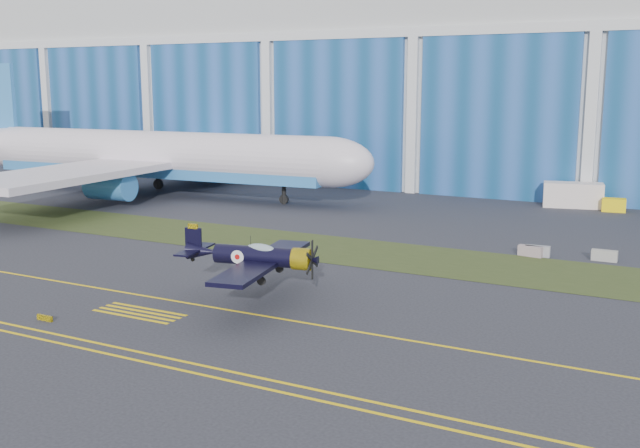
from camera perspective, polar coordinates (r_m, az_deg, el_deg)
The scene contains 16 objects.
ground at distance 46.74m, azimuth 10.40°, elevation -7.14°, with size 260.00×260.00×0.00m, color #30313A.
grass_median at distance 59.77m, azimuth 14.48°, elevation -3.36°, with size 260.00×10.00×0.02m, color #475128.
hangar at distance 115.13m, azimuth 21.73°, elevation 10.31°, with size 220.00×45.70×30.00m.
taxiway_centreline at distance 42.23m, azimuth 8.32°, elevation -9.01°, with size 200.00×0.20×0.02m, color yellow.
edge_line_near at distance 34.05m, azimuth 2.76°, elevation -13.87°, with size 80.00×0.20×0.02m, color yellow.
edge_line_far at distance 34.88m, azimuth 3.48°, elevation -13.26°, with size 80.00×0.20×0.02m, color yellow.
hold_short_ladder at distance 48.52m, azimuth -13.59°, elevation -6.59°, with size 6.00×2.40×0.02m, color yellow, non-canonical shape.
guard_board_left at distance 48.58m, azimuth -20.23°, elevation -6.73°, with size 1.20×0.15×0.35m, color yellow.
warbird at distance 48.60m, azimuth -4.97°, elevation -2.43°, with size 12.45×14.15×3.69m.
jetliner at distance 98.11m, azimuth -12.61°, elevation 8.94°, with size 70.41×60.95×23.31m.
shipping_container at distance 91.63m, azimuth 18.72°, elevation 2.11°, with size 6.60×2.64×2.86m, color silver.
tug at distance 90.21m, azimuth 21.47°, elevation 1.36°, with size 2.53×1.58×1.48m, color yellow.
cart at distance 118.79m, azimuth -15.82°, elevation 3.69°, with size 1.96×1.18×1.18m, color #F0CDF0.
barrier_a at distance 64.53m, azimuth 15.74°, elevation -2.01°, with size 2.00×0.60×0.90m, color gray.
barrier_b at distance 64.76m, azimuth 16.24°, elevation -1.99°, with size 2.00×0.60×0.90m, color #91919B.
barrier_c at distance 64.78m, azimuth 20.85°, elevation -2.26°, with size 2.00×0.60×0.90m, color #9C9A95.
Camera 1 is at (13.06, -42.60, 14.13)m, focal length 42.00 mm.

